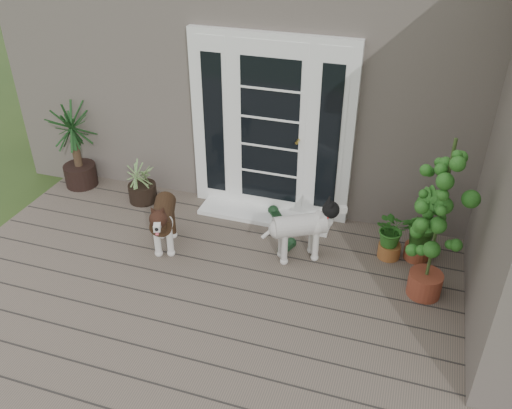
% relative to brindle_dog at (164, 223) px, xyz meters
% --- Properties ---
extents(deck, '(6.20, 4.60, 0.12)m').
position_rel_brindle_dog_xyz_m(deck, '(1.07, -1.10, -0.37)').
color(deck, '#6B5B4C').
rests_on(deck, ground).
extents(house_main, '(7.40, 4.00, 3.10)m').
position_rel_brindle_dog_xyz_m(house_main, '(1.07, 3.15, 1.12)').
color(house_main, '#665E54').
rests_on(house_main, ground).
extents(door_unit, '(1.90, 0.14, 2.15)m').
position_rel_brindle_dog_xyz_m(door_unit, '(0.87, 1.10, 0.76)').
color(door_unit, white).
rests_on(door_unit, deck).
extents(door_step, '(1.60, 0.40, 0.05)m').
position_rel_brindle_dog_xyz_m(door_step, '(0.87, 0.90, -0.29)').
color(door_step, white).
rests_on(door_step, deck).
extents(brindle_dog, '(0.56, 0.81, 0.62)m').
position_rel_brindle_dog_xyz_m(brindle_dog, '(0.00, 0.00, 0.00)').
color(brindle_dog, '#3C2616').
rests_on(brindle_dog, deck).
extents(white_dog, '(0.80, 0.64, 0.62)m').
position_rel_brindle_dog_xyz_m(white_dog, '(1.45, 0.25, -0.00)').
color(white_dog, white).
rests_on(white_dog, deck).
extents(spider_plant, '(0.61, 0.61, 0.62)m').
position_rel_brindle_dog_xyz_m(spider_plant, '(-0.71, 0.79, -0.00)').
color(spider_plant, '#7C945B').
rests_on(spider_plant, deck).
extents(yucca, '(0.81, 0.81, 1.14)m').
position_rel_brindle_dog_xyz_m(yucca, '(-1.68, 0.90, 0.26)').
color(yucca, '#113419').
rests_on(yucca, deck).
extents(herb_a, '(0.47, 0.47, 0.48)m').
position_rel_brindle_dog_xyz_m(herb_a, '(2.38, 0.57, -0.07)').
color(herb_a, '#17511B').
rests_on(herb_a, deck).
extents(herb_b, '(0.50, 0.50, 0.61)m').
position_rel_brindle_dog_xyz_m(herb_b, '(2.66, 0.64, -0.01)').
color(herb_b, '#21641C').
rests_on(herb_b, deck).
extents(herb_c, '(0.52, 0.52, 0.58)m').
position_rel_brindle_dog_xyz_m(herb_c, '(3.39, 0.72, -0.02)').
color(herb_c, '#235C1A').
rests_on(herb_c, deck).
extents(sapling, '(0.67, 0.67, 1.75)m').
position_rel_brindle_dog_xyz_m(sapling, '(2.77, 0.06, 0.56)').
color(sapling, '#215B1A').
rests_on(sapling, deck).
extents(clog_left, '(0.31, 0.36, 0.10)m').
position_rel_brindle_dog_xyz_m(clog_left, '(1.01, 0.90, -0.26)').
color(clog_left, black).
rests_on(clog_left, deck).
extents(clog_right, '(0.21, 0.29, 0.08)m').
position_rel_brindle_dog_xyz_m(clog_right, '(1.29, 0.37, -0.27)').
color(clog_right, black).
rests_on(clog_right, deck).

